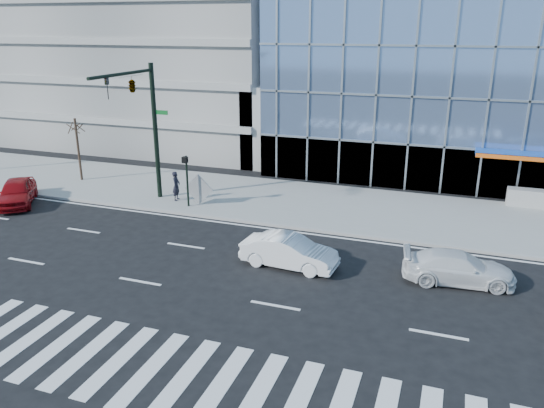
% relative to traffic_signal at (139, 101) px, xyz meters
% --- Properties ---
extents(ground, '(160.00, 160.00, 0.00)m').
position_rel_traffic_signal_xyz_m(ground, '(11.00, -4.57, -6.16)').
color(ground, black).
rests_on(ground, ground).
extents(sidewalk, '(120.00, 8.00, 0.15)m').
position_rel_traffic_signal_xyz_m(sidewalk, '(11.00, 3.43, -6.09)').
color(sidewalk, gray).
rests_on(sidewalk, ground).
extents(parking_garage, '(24.00, 24.00, 20.00)m').
position_rel_traffic_signal_xyz_m(parking_garage, '(-9.00, 21.43, 3.84)').
color(parking_garage, gray).
rests_on(parking_garage, ground).
extents(ramp_block, '(6.00, 8.00, 6.00)m').
position_rel_traffic_signal_xyz_m(ramp_block, '(5.00, 13.43, -3.16)').
color(ramp_block, gray).
rests_on(ramp_block, ground).
extents(traffic_signal, '(1.14, 5.74, 8.00)m').
position_rel_traffic_signal_xyz_m(traffic_signal, '(0.00, 0.00, 0.00)').
color(traffic_signal, black).
rests_on(traffic_signal, sidewalk).
extents(ped_signal_post, '(0.30, 0.33, 3.00)m').
position_rel_traffic_signal_xyz_m(ped_signal_post, '(2.50, 0.37, -4.02)').
color(ped_signal_post, black).
rests_on(ped_signal_post, sidewalk).
extents(street_tree_near, '(1.10, 1.10, 4.23)m').
position_rel_traffic_signal_xyz_m(street_tree_near, '(-7.00, 2.93, -2.39)').
color(street_tree_near, '#332319').
rests_on(street_tree_near, sidewalk).
extents(white_suv, '(4.74, 2.43, 1.32)m').
position_rel_traffic_signal_xyz_m(white_suv, '(17.50, -4.18, -5.51)').
color(white_suv, white).
rests_on(white_suv, ground).
extents(white_sedan, '(4.40, 1.81, 1.42)m').
position_rel_traffic_signal_xyz_m(white_sedan, '(10.42, -5.07, -5.46)').
color(white_sedan, white).
rests_on(white_sedan, ground).
extents(red_sedan, '(4.05, 4.74, 1.54)m').
position_rel_traffic_signal_xyz_m(red_sedan, '(-7.46, -2.30, -5.40)').
color(red_sedan, maroon).
rests_on(red_sedan, ground).
extents(pedestrian, '(0.51, 0.70, 1.77)m').
position_rel_traffic_signal_xyz_m(pedestrian, '(1.32, 1.19, -5.13)').
color(pedestrian, black).
rests_on(pedestrian, sidewalk).
extents(tilted_panel, '(1.84, 0.07, 1.84)m').
position_rel_traffic_signal_xyz_m(tilted_panel, '(2.94, 0.94, -5.10)').
color(tilted_panel, gray).
rests_on(tilted_panel, sidewalk).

